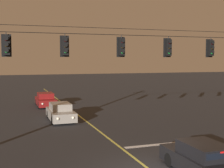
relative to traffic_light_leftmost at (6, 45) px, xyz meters
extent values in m
cube|color=#D1C64C|center=(5.84, 6.02, -5.55)|extent=(0.14, 60.00, 0.01)
cube|color=silver|center=(7.74, -0.58, -5.55)|extent=(3.40, 0.36, 0.01)
cylinder|color=black|center=(5.84, 0.02, 0.65)|extent=(16.83, 0.03, 0.03)
cylinder|color=black|center=(5.84, 0.02, 1.00)|extent=(16.83, 0.02, 0.02)
cylinder|color=black|center=(0.00, 0.02, 0.56)|extent=(0.04, 0.04, 0.18)
cube|color=black|center=(0.00, 0.02, -0.01)|extent=(0.32, 0.26, 0.96)
cube|color=black|center=(0.00, 0.16, -0.01)|extent=(0.48, 0.03, 1.12)
sphere|color=#380A0A|center=(0.00, -0.14, 0.28)|extent=(0.17, 0.17, 0.17)
cylinder|color=black|center=(0.00, -0.18, 0.33)|extent=(0.20, 0.10, 0.20)
sphere|color=#3D280A|center=(0.00, -0.14, -0.01)|extent=(0.17, 0.17, 0.17)
cylinder|color=black|center=(0.00, -0.18, 0.04)|extent=(0.20, 0.10, 0.20)
sphere|color=#1ED83F|center=(0.00, -0.14, -0.29)|extent=(0.17, 0.17, 0.17)
cylinder|color=black|center=(0.00, -0.18, -0.25)|extent=(0.20, 0.10, 0.20)
cylinder|color=black|center=(2.90, 0.02, 0.56)|extent=(0.04, 0.04, 0.18)
cube|color=black|center=(2.90, 0.02, -0.01)|extent=(0.32, 0.26, 0.96)
cube|color=black|center=(2.90, 0.16, -0.01)|extent=(0.48, 0.03, 1.12)
sphere|color=#380A0A|center=(2.90, -0.14, 0.28)|extent=(0.17, 0.17, 0.17)
cylinder|color=black|center=(2.90, -0.18, 0.33)|extent=(0.20, 0.10, 0.20)
sphere|color=#3D280A|center=(2.90, -0.14, -0.01)|extent=(0.17, 0.17, 0.17)
cylinder|color=black|center=(2.90, -0.18, 0.04)|extent=(0.20, 0.10, 0.20)
sphere|color=#1ED83F|center=(2.90, -0.14, -0.29)|extent=(0.17, 0.17, 0.17)
cylinder|color=black|center=(2.90, -0.18, -0.25)|extent=(0.20, 0.10, 0.20)
cylinder|color=black|center=(6.06, 0.02, 0.56)|extent=(0.04, 0.04, 0.18)
cube|color=black|center=(6.06, 0.02, -0.01)|extent=(0.32, 0.26, 0.96)
cube|color=black|center=(6.06, 0.16, -0.01)|extent=(0.48, 0.03, 1.12)
sphere|color=#380A0A|center=(6.06, -0.14, 0.28)|extent=(0.17, 0.17, 0.17)
cylinder|color=black|center=(6.06, -0.18, 0.33)|extent=(0.20, 0.10, 0.20)
sphere|color=#3D280A|center=(6.06, -0.14, -0.01)|extent=(0.17, 0.17, 0.17)
cylinder|color=black|center=(6.06, -0.18, 0.04)|extent=(0.20, 0.10, 0.20)
sphere|color=#1ED83F|center=(6.06, -0.14, -0.29)|extent=(0.17, 0.17, 0.17)
cylinder|color=black|center=(6.06, -0.18, -0.25)|extent=(0.20, 0.10, 0.20)
cylinder|color=black|center=(8.99, 0.02, 0.56)|extent=(0.04, 0.04, 0.18)
cube|color=black|center=(8.99, 0.02, -0.01)|extent=(0.32, 0.26, 0.96)
cube|color=black|center=(8.99, 0.16, -0.01)|extent=(0.48, 0.03, 1.12)
sphere|color=#380A0A|center=(8.99, -0.14, 0.28)|extent=(0.17, 0.17, 0.17)
cylinder|color=black|center=(8.99, -0.18, 0.33)|extent=(0.20, 0.10, 0.20)
sphere|color=#3D280A|center=(8.99, -0.14, -0.01)|extent=(0.17, 0.17, 0.17)
cylinder|color=black|center=(8.99, -0.18, 0.04)|extent=(0.20, 0.10, 0.20)
sphere|color=#1ED83F|center=(8.99, -0.14, -0.29)|extent=(0.17, 0.17, 0.17)
cylinder|color=black|center=(8.99, -0.18, -0.25)|extent=(0.20, 0.10, 0.20)
cylinder|color=black|center=(11.93, 0.02, 0.56)|extent=(0.04, 0.04, 0.18)
cube|color=black|center=(11.93, 0.02, -0.01)|extent=(0.32, 0.26, 0.96)
cube|color=black|center=(11.93, 0.16, -0.01)|extent=(0.48, 0.03, 1.12)
sphere|color=#380A0A|center=(11.93, -0.14, 0.28)|extent=(0.17, 0.17, 0.17)
cylinder|color=black|center=(11.93, -0.18, 0.33)|extent=(0.20, 0.10, 0.20)
sphere|color=#3D280A|center=(11.93, -0.14, -0.01)|extent=(0.17, 0.17, 0.17)
cylinder|color=black|center=(11.93, -0.18, 0.04)|extent=(0.20, 0.10, 0.20)
sphere|color=#1ED83F|center=(11.93, -0.14, -0.29)|extent=(0.17, 0.17, 0.17)
cylinder|color=black|center=(11.93, -0.18, -0.25)|extent=(0.20, 0.10, 0.20)
cube|color=black|center=(7.67, -5.40, -5.05)|extent=(1.80, 4.30, 0.68)
cube|color=black|center=(7.67, -5.52, -4.44)|extent=(1.51, 2.15, 0.54)
cube|color=black|center=(7.67, -4.58, -4.44)|extent=(1.40, 0.21, 0.48)
cube|color=black|center=(7.67, -6.58, -4.44)|extent=(1.37, 0.18, 0.46)
cylinder|color=black|center=(6.88, -4.06, -5.24)|extent=(0.22, 0.64, 0.64)
cylinder|color=black|center=(8.46, -4.06, -5.24)|extent=(0.22, 0.64, 0.64)
cube|color=red|center=(7.67, -6.69, -4.21)|extent=(0.24, 0.04, 0.06)
cube|color=gray|center=(3.99, 8.27, -5.05)|extent=(1.80, 4.30, 0.68)
cube|color=gray|center=(3.99, 8.39, -4.44)|extent=(1.51, 2.15, 0.54)
cube|color=black|center=(3.99, 7.45, -4.44)|extent=(1.40, 0.21, 0.48)
cube|color=black|center=(3.99, 9.45, -4.44)|extent=(1.37, 0.18, 0.46)
cylinder|color=black|center=(4.78, 6.93, -5.24)|extent=(0.22, 0.64, 0.64)
cylinder|color=black|center=(3.20, 6.93, -5.24)|extent=(0.22, 0.64, 0.64)
cylinder|color=black|center=(4.78, 9.60, -5.24)|extent=(0.22, 0.64, 0.64)
cylinder|color=black|center=(3.20, 9.60, -5.24)|extent=(0.22, 0.64, 0.64)
sphere|color=white|center=(4.55, 6.10, -4.99)|extent=(0.20, 0.20, 0.20)
sphere|color=white|center=(3.43, 6.10, -4.99)|extent=(0.20, 0.20, 0.20)
cube|color=maroon|center=(3.79, 16.35, -5.05)|extent=(1.80, 4.30, 0.68)
cube|color=maroon|center=(3.79, 16.47, -4.44)|extent=(1.51, 2.15, 0.54)
cube|color=black|center=(3.79, 15.53, -4.44)|extent=(1.40, 0.21, 0.48)
cube|color=black|center=(3.79, 17.53, -4.44)|extent=(1.37, 0.18, 0.46)
cylinder|color=black|center=(4.58, 15.02, -5.24)|extent=(0.22, 0.64, 0.64)
cylinder|color=black|center=(3.00, 15.02, -5.24)|extent=(0.22, 0.64, 0.64)
cylinder|color=black|center=(4.58, 17.68, -5.24)|extent=(0.22, 0.64, 0.64)
cylinder|color=black|center=(3.00, 17.68, -5.24)|extent=(0.22, 0.64, 0.64)
sphere|color=white|center=(4.35, 14.18, -4.99)|extent=(0.20, 0.20, 0.20)
sphere|color=white|center=(3.23, 14.18, -4.99)|extent=(0.20, 0.20, 0.20)
camera|label=1|loc=(-0.06, -16.27, -0.69)|focal=50.00mm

